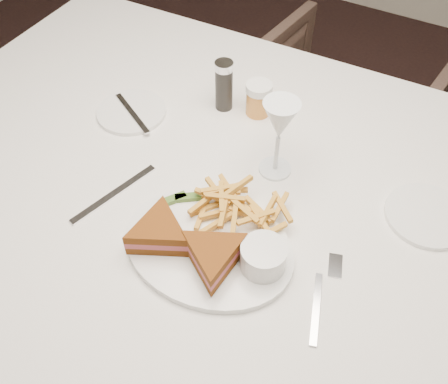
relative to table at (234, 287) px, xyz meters
name	(u,v)px	position (x,y,z in m)	size (l,w,h in m)	color
table	(234,287)	(0.00, 0.00, 0.00)	(1.58, 1.05, 0.75)	silver
chair_far	(332,121)	(-0.03, 0.80, -0.06)	(0.62, 0.58, 0.63)	#4A362D
table_setting	(230,202)	(0.02, -0.06, 0.41)	(0.84, 0.59, 0.18)	white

